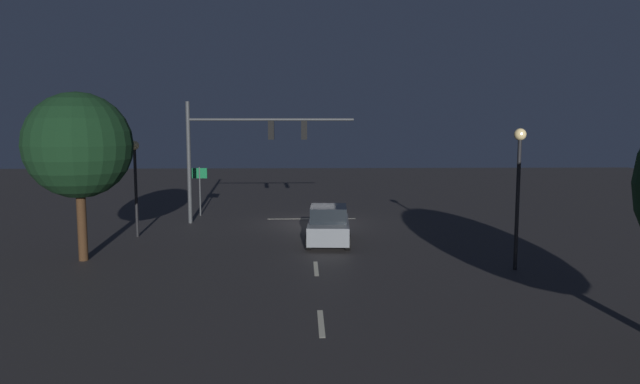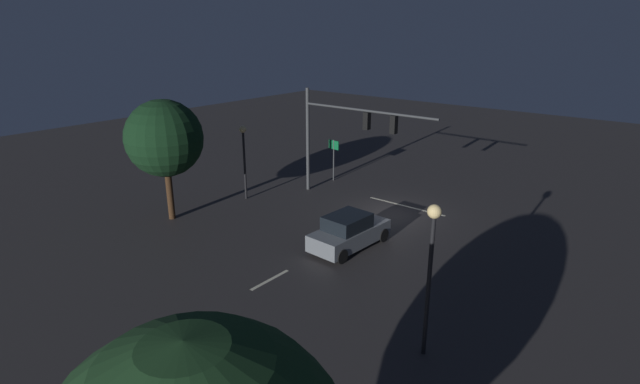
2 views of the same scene
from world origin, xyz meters
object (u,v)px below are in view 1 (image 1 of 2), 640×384
at_px(street_lamp_right_kerb, 135,169).
at_px(street_lamp_left_kerb, 519,172).
at_px(car_approaching, 329,225).
at_px(traffic_signal_assembly, 243,141).
at_px(route_sign, 200,181).
at_px(tree_right_near, 78,146).

bearing_deg(street_lamp_right_kerb, street_lamp_left_kerb, 156.72).
relative_size(car_approaching, street_lamp_right_kerb, 0.97).
distance_m(traffic_signal_assembly, route_sign, 4.51).
xyz_separation_m(car_approaching, street_lamp_left_kerb, (-6.69, 5.07, 2.83)).
xyz_separation_m(street_lamp_left_kerb, tree_right_near, (16.52, -1.92, 0.90)).
xyz_separation_m(traffic_signal_assembly, tree_right_near, (5.47, 8.71, 0.09)).
relative_size(street_lamp_left_kerb, street_lamp_right_kerb, 1.14).
height_order(traffic_signal_assembly, tree_right_near, tree_right_near).
height_order(street_lamp_left_kerb, street_lamp_right_kerb, street_lamp_left_kerb).
bearing_deg(traffic_signal_assembly, street_lamp_right_kerb, 39.16).
bearing_deg(traffic_signal_assembly, street_lamp_left_kerb, 136.13).
bearing_deg(street_lamp_left_kerb, car_approaching, -37.16).
relative_size(traffic_signal_assembly, tree_right_near, 1.36).
bearing_deg(route_sign, tree_right_near, 76.87).
height_order(traffic_signal_assembly, route_sign, traffic_signal_assembly).
xyz_separation_m(car_approaching, street_lamp_right_kerb, (9.08, -1.71, 2.45)).
height_order(car_approaching, street_lamp_left_kerb, street_lamp_left_kerb).
xyz_separation_m(street_lamp_right_kerb, tree_right_near, (0.75, 4.87, 1.28)).
height_order(car_approaching, route_sign, route_sign).
height_order(street_lamp_right_kerb, tree_right_near, tree_right_near).
distance_m(car_approaching, route_sign, 10.94).
bearing_deg(street_lamp_left_kerb, route_sign, -43.57).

